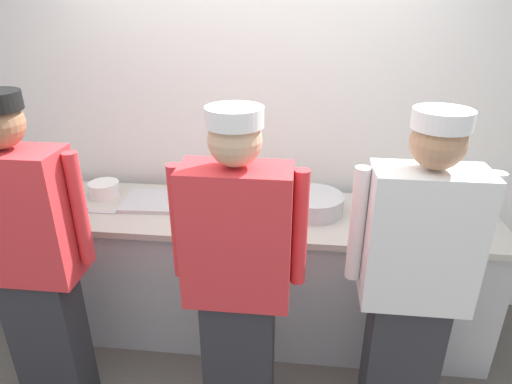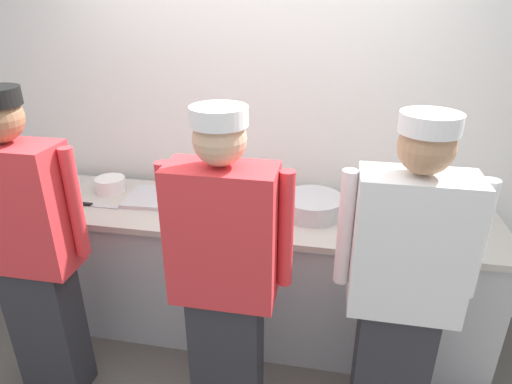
# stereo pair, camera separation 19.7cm
# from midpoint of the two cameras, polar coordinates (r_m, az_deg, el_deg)

# --- Properties ---
(ground_plane) EXTENTS (9.00, 9.00, 0.00)m
(ground_plane) POSITION_cam_midpoint_polar(r_m,az_deg,el_deg) (2.99, -4.90, -21.44)
(ground_plane) COLOR #514C47
(wall_back) EXTENTS (4.96, 0.10, 2.68)m
(wall_back) POSITION_cam_midpoint_polar(r_m,az_deg,el_deg) (3.04, -2.74, 9.06)
(wall_back) COLOR white
(wall_back) RESTS_ON ground
(prep_counter) EXTENTS (3.16, 0.71, 0.90)m
(prep_counter) POSITION_cam_midpoint_polar(r_m,az_deg,el_deg) (2.98, -3.84, -10.23)
(prep_counter) COLOR #B2B2B7
(prep_counter) RESTS_ON ground
(chef_near_left) EXTENTS (0.63, 0.24, 1.77)m
(chef_near_left) POSITION_cam_midpoint_polar(r_m,az_deg,el_deg) (2.51, -29.31, -7.46)
(chef_near_left) COLOR #2D2D33
(chef_near_left) RESTS_ON ground
(chef_center) EXTENTS (0.62, 0.24, 1.74)m
(chef_center) POSITION_cam_midpoint_polar(r_m,az_deg,el_deg) (2.08, -5.14, -11.16)
(chef_center) COLOR #2D2D33
(chef_center) RESTS_ON ground
(chef_far_right) EXTENTS (0.62, 0.24, 1.73)m
(chef_far_right) POSITION_cam_midpoint_polar(r_m,az_deg,el_deg) (2.16, 17.33, -11.08)
(chef_far_right) COLOR #2D2D33
(chef_far_right) RESTS_ON ground
(plate_stack_front) EXTENTS (0.24, 0.24, 0.10)m
(plate_stack_front) POSITION_cam_midpoint_polar(r_m,az_deg,el_deg) (2.81, -6.30, -0.96)
(plate_stack_front) COLOR white
(plate_stack_front) RESTS_ON prep_counter
(plate_stack_rear) EXTENTS (0.20, 0.20, 0.10)m
(plate_stack_rear) POSITION_cam_midpoint_polar(r_m,az_deg,el_deg) (3.14, -20.86, 0.32)
(plate_stack_rear) COLOR white
(plate_stack_rear) RESTS_ON prep_counter
(mixing_bowl_steel) EXTENTS (0.38, 0.38, 0.12)m
(mixing_bowl_steel) POSITION_cam_midpoint_polar(r_m,az_deg,el_deg) (2.72, 5.32, -1.53)
(mixing_bowl_steel) COLOR #B7BABF
(mixing_bowl_steel) RESTS_ON prep_counter
(sheet_tray) EXTENTS (0.43, 0.36, 0.02)m
(sheet_tray) POSITION_cam_midpoint_polar(r_m,az_deg,el_deg) (2.95, -14.80, -1.17)
(sheet_tray) COLOR #B7BABF
(sheet_tray) RESTS_ON prep_counter
(squeeze_bottle_primary) EXTENTS (0.06, 0.06, 0.21)m
(squeeze_bottle_primary) POSITION_cam_midpoint_polar(r_m,az_deg,el_deg) (3.15, -28.16, 0.06)
(squeeze_bottle_primary) COLOR orange
(squeeze_bottle_primary) RESTS_ON prep_counter
(squeeze_bottle_secondary) EXTENTS (0.05, 0.05, 0.19)m
(squeeze_bottle_secondary) POSITION_cam_midpoint_polar(r_m,az_deg,el_deg) (2.61, 14.48, -2.61)
(squeeze_bottle_secondary) COLOR orange
(squeeze_bottle_secondary) RESTS_ON prep_counter
(squeeze_bottle_spare) EXTENTS (0.05, 0.05, 0.18)m
(squeeze_bottle_spare) POSITION_cam_midpoint_polar(r_m,az_deg,el_deg) (2.86, -0.10, 0.46)
(squeeze_bottle_spare) COLOR orange
(squeeze_bottle_spare) RESTS_ON prep_counter
(ramekin_yellow_sauce) EXTENTS (0.11, 0.11, 0.04)m
(ramekin_yellow_sauce) POSITION_cam_midpoint_polar(r_m,az_deg,el_deg) (3.35, -25.51, 0.59)
(ramekin_yellow_sauce) COLOR white
(ramekin_yellow_sauce) RESTS_ON prep_counter
(ramekin_red_sauce) EXTENTS (0.09, 0.09, 0.05)m
(ramekin_red_sauce) POSITION_cam_midpoint_polar(r_m,az_deg,el_deg) (2.88, 11.87, -1.15)
(ramekin_red_sauce) COLOR white
(ramekin_red_sauce) RESTS_ON prep_counter
(ramekin_orange_sauce) EXTENTS (0.09, 0.09, 0.04)m
(ramekin_orange_sauce) POSITION_cam_midpoint_polar(r_m,az_deg,el_deg) (2.76, 15.69, -2.83)
(ramekin_orange_sauce) COLOR white
(ramekin_orange_sauce) RESTS_ON prep_counter
(deli_cup) EXTENTS (0.09, 0.09, 0.09)m
(deli_cup) POSITION_cam_midpoint_polar(r_m,az_deg,el_deg) (2.74, 22.72, -3.55)
(deli_cup) COLOR white
(deli_cup) RESTS_ON prep_counter
(chefs_knife) EXTENTS (0.28, 0.03, 0.02)m
(chefs_knife) POSITION_cam_midpoint_polar(r_m,az_deg,el_deg) (2.95, -22.48, -2.34)
(chefs_knife) COLOR #B7BABF
(chefs_knife) RESTS_ON prep_counter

